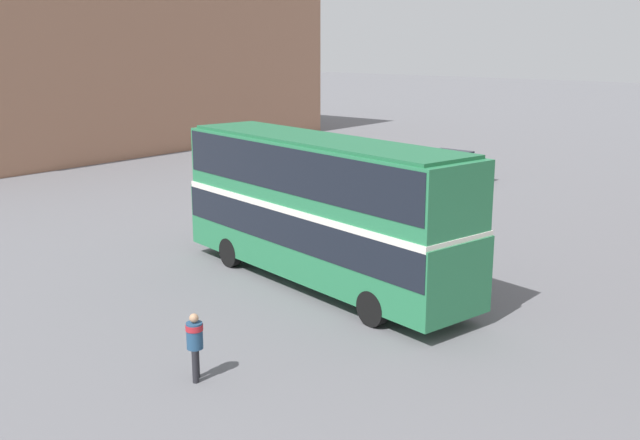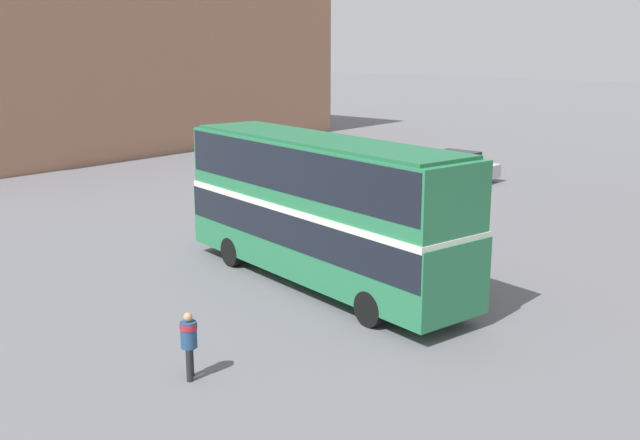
% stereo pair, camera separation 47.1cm
% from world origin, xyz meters
% --- Properties ---
extents(ground_plane, '(240.00, 240.00, 0.00)m').
position_xyz_m(ground_plane, '(0.00, 0.00, 0.00)').
color(ground_plane, slate).
extents(building_row_left, '(11.39, 35.18, 13.51)m').
position_xyz_m(building_row_left, '(-30.08, 13.19, 6.77)').
color(building_row_left, '#9E7056').
rests_on(building_row_left, ground_plane).
extents(double_decker_bus, '(11.56, 4.79, 4.62)m').
position_xyz_m(double_decker_bus, '(0.70, -0.75, 2.64)').
color(double_decker_bus, '#287A4C').
rests_on(double_decker_bus, ground_plane).
extents(pedestrian_foreground, '(0.56, 0.56, 1.59)m').
position_xyz_m(pedestrian_foreground, '(2.80, -7.82, 0.98)').
color(pedestrian_foreground, '#232328').
rests_on(pedestrian_foreground, ground_plane).
extents(parked_car_kerb_near, '(4.14, 2.04, 1.56)m').
position_xyz_m(parked_car_kerb_near, '(-5.02, 17.77, 0.78)').
color(parked_car_kerb_near, silver).
rests_on(parked_car_kerb_near, ground_plane).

